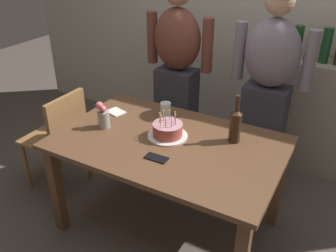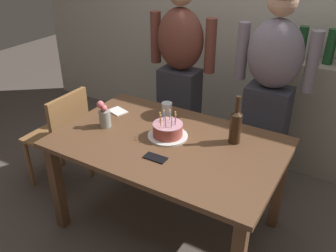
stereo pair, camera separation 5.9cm
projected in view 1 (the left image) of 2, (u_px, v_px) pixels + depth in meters
name	position (u px, v px, depth m)	size (l,w,h in m)	color
ground_plane	(168.00, 224.00, 2.74)	(10.00, 10.00, 0.00)	#564C44
back_wall	(250.00, 13.00, 3.30)	(5.20, 0.10, 2.60)	beige
dining_table	(168.00, 153.00, 2.43)	(1.50, 0.96, 0.74)	brown
birthday_cake	(168.00, 131.00, 2.41)	(0.27, 0.27, 0.18)	white
water_glass_near	(166.00, 109.00, 2.68)	(0.08, 0.08, 0.11)	silver
wine_bottle	(235.00, 124.00, 2.32)	(0.08, 0.08, 0.33)	#382314
cell_phone	(156.00, 158.00, 2.19)	(0.14, 0.07, 0.01)	black
napkin_stack	(116.00, 112.00, 2.75)	(0.14, 0.10, 0.01)	white
flower_vase	(103.00, 116.00, 2.51)	(0.09, 0.08, 0.20)	#999E93
person_man_bearded	(177.00, 74.00, 3.11)	(0.61, 0.27, 1.66)	#33333D
person_woman_cardigan	(267.00, 92.00, 2.77)	(0.61, 0.27, 1.66)	#33333D
dining_chair	(61.00, 134.00, 2.90)	(0.42, 0.42, 0.87)	olive
shelf_cabinet	(311.00, 115.00, 3.20)	(0.66, 0.30, 1.30)	#9E9384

